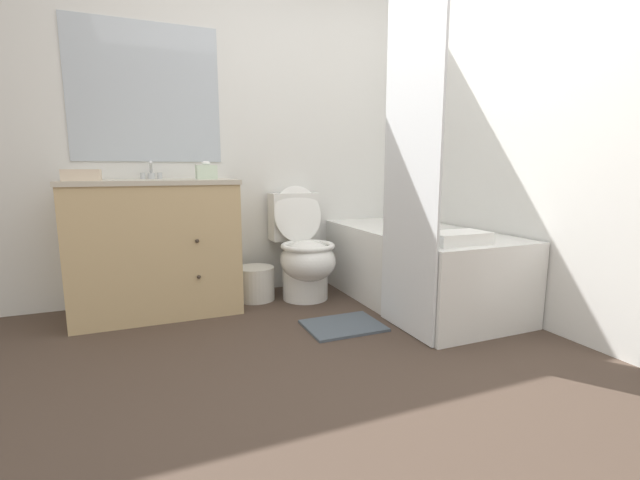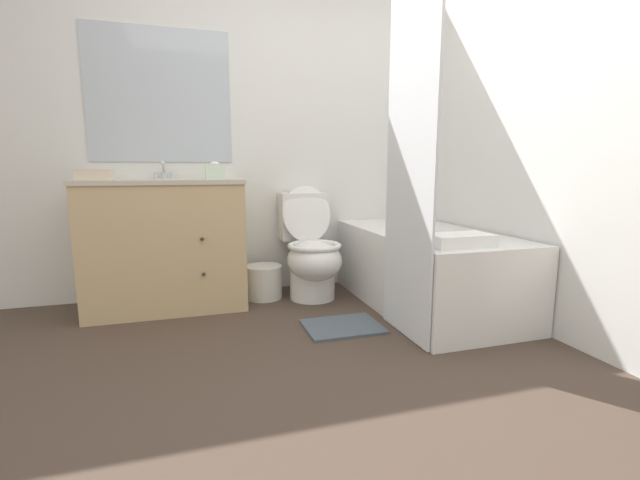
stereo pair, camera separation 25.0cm
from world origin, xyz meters
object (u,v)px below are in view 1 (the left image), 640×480
(sink_faucet, at_px, (151,174))
(hand_towel_folded, at_px, (82,175))
(bath_mat, at_px, (343,326))
(bathtub, at_px, (417,266))
(vanity_cabinet, at_px, (156,246))
(tissue_box, at_px, (206,172))
(bath_towel_folded, at_px, (458,238))
(wastebasket, at_px, (256,283))
(toilet, at_px, (304,254))

(sink_faucet, relative_size, hand_towel_folded, 0.70)
(sink_faucet, xyz_separation_m, bath_mat, (1.03, -0.95, -0.92))
(sink_faucet, height_order, bathtub, sink_faucet)
(vanity_cabinet, relative_size, bathtub, 0.69)
(tissue_box, xyz_separation_m, hand_towel_folded, (-0.73, -0.15, -0.02))
(vanity_cabinet, xyz_separation_m, tissue_box, (0.35, 0.01, 0.49))
(sink_faucet, bearing_deg, bath_mat, -42.58)
(bath_towel_folded, bearing_deg, sink_faucet, 141.73)
(vanity_cabinet, height_order, hand_towel_folded, hand_towel_folded)
(vanity_cabinet, relative_size, hand_towel_folded, 5.22)
(vanity_cabinet, relative_size, tissue_box, 7.95)
(tissue_box, height_order, bath_mat, tissue_box)
(wastebasket, distance_m, bath_towel_folded, 1.49)
(wastebasket, height_order, tissue_box, tissue_box)
(hand_towel_folded, bearing_deg, toilet, 3.18)
(bathtub, bearing_deg, bath_mat, -160.16)
(bathtub, distance_m, bath_towel_folded, 0.66)
(toilet, height_order, bath_towel_folded, toilet)
(bath_towel_folded, bearing_deg, hand_towel_folded, 155.32)
(vanity_cabinet, height_order, bath_mat, vanity_cabinet)
(wastebasket, bearing_deg, tissue_box, -178.77)
(tissue_box, bearing_deg, sink_faucet, 150.49)
(sink_faucet, height_order, bath_towel_folded, sink_faucet)
(bathtub, relative_size, bath_towel_folded, 4.24)
(sink_faucet, distance_m, hand_towel_folded, 0.52)
(bathtub, xyz_separation_m, bath_towel_folded, (-0.14, -0.58, 0.30))
(bathtub, relative_size, tissue_box, 11.47)
(vanity_cabinet, xyz_separation_m, hand_towel_folded, (-0.39, -0.15, 0.47))
(bath_mat, bearing_deg, sink_faucet, 137.42)
(vanity_cabinet, distance_m, tissue_box, 0.60)
(tissue_box, distance_m, bath_mat, 1.38)
(hand_towel_folded, height_order, bath_mat, hand_towel_folded)
(wastebasket, xyz_separation_m, hand_towel_folded, (-1.06, -0.16, 0.80))
(tissue_box, relative_size, bath_towel_folded, 0.37)
(toilet, relative_size, hand_towel_folded, 4.15)
(sink_faucet, xyz_separation_m, tissue_box, (0.35, -0.20, 0.02))
(bathtub, relative_size, bath_mat, 3.29)
(sink_faucet, height_order, tissue_box, sink_faucet)
(wastebasket, relative_size, hand_towel_folded, 1.38)
(sink_faucet, relative_size, tissue_box, 1.07)
(hand_towel_folded, bearing_deg, bath_towel_folded, -24.68)
(bathtub, bearing_deg, vanity_cabinet, 164.33)
(bathtub, bearing_deg, bath_towel_folded, -103.21)
(bathtub, bearing_deg, tissue_box, 160.48)
(sink_faucet, xyz_separation_m, hand_towel_folded, (-0.39, -0.35, -0.00))
(hand_towel_folded, height_order, bath_towel_folded, hand_towel_folded)
(vanity_cabinet, xyz_separation_m, bathtub, (1.74, -0.49, -0.19))
(vanity_cabinet, bearing_deg, bath_mat, -35.86)
(hand_towel_folded, xyz_separation_m, bath_mat, (1.41, -0.60, -0.92))
(tissue_box, bearing_deg, vanity_cabinet, -179.02)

